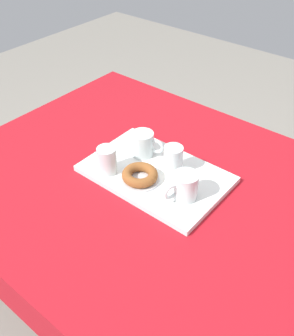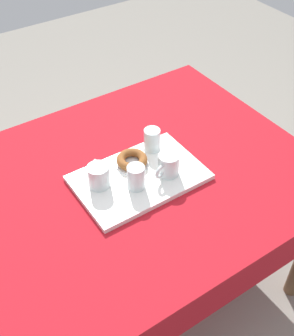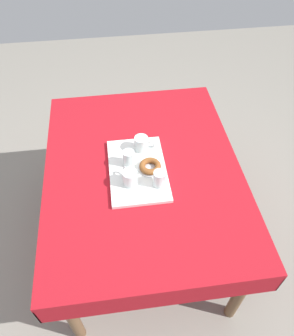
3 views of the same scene
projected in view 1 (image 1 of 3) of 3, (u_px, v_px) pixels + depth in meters
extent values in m
plane|color=gray|center=(153.00, 305.00, 1.75)|extent=(6.00, 6.00, 0.00)
cube|color=#A8141E|center=(155.00, 187.00, 1.30)|extent=(1.41, 1.09, 0.03)
cube|color=#A8141E|center=(28.00, 315.00, 1.03)|extent=(1.41, 0.01, 0.14)
cube|color=#A8141E|center=(232.00, 137.00, 1.68)|extent=(1.41, 0.01, 0.14)
cube|color=#A8141E|center=(29.00, 134.00, 1.70)|extent=(0.01, 1.09, 0.14)
cylinder|color=brown|center=(117.00, 147.00, 2.10)|extent=(0.06, 0.06, 0.70)
cube|color=white|center=(155.00, 174.00, 1.32)|extent=(0.48, 0.31, 0.02)
cylinder|color=silver|center=(185.00, 186.00, 1.19)|extent=(0.08, 0.08, 0.09)
cylinder|color=#5B230A|center=(185.00, 188.00, 1.19)|extent=(0.07, 0.07, 0.06)
torus|color=silver|center=(171.00, 192.00, 1.16)|extent=(0.03, 0.06, 0.06)
cylinder|color=silver|center=(143.00, 144.00, 1.36)|extent=(0.08, 0.08, 0.09)
cylinder|color=#5B230A|center=(143.00, 146.00, 1.37)|extent=(0.07, 0.07, 0.06)
torus|color=silver|center=(157.00, 146.00, 1.35)|extent=(0.06, 0.03, 0.06)
cylinder|color=silver|center=(173.00, 159.00, 1.29)|extent=(0.06, 0.06, 0.09)
cylinder|color=silver|center=(173.00, 162.00, 1.29)|extent=(0.06, 0.06, 0.06)
cylinder|color=silver|center=(107.00, 160.00, 1.28)|extent=(0.06, 0.06, 0.09)
cylinder|color=silver|center=(108.00, 165.00, 1.30)|extent=(0.06, 0.06, 0.04)
cylinder|color=silver|center=(140.00, 179.00, 1.27)|extent=(0.13, 0.13, 0.01)
torus|color=brown|center=(140.00, 175.00, 1.26)|extent=(0.12, 0.12, 0.03)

